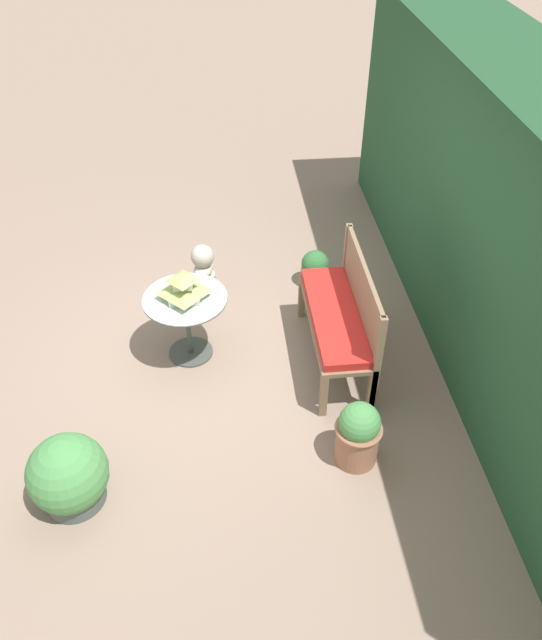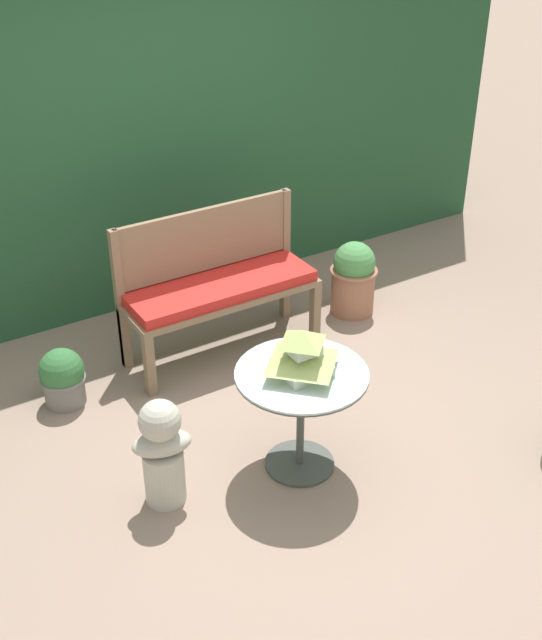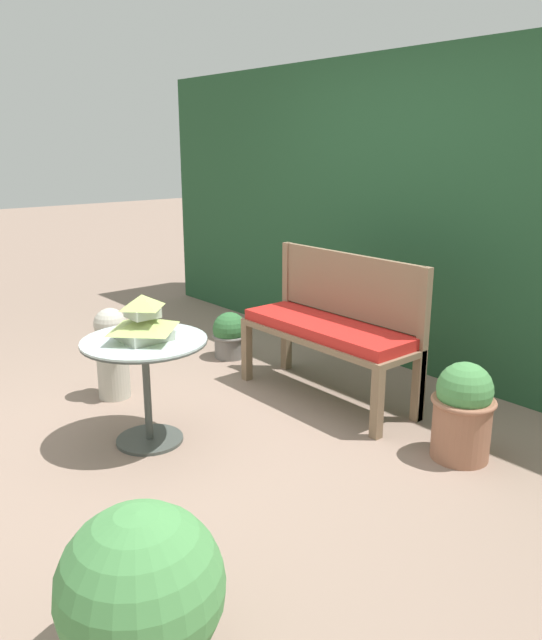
{
  "view_description": "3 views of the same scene",
  "coord_description": "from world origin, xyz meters",
  "px_view_note": "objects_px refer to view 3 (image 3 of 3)",
  "views": [
    {
      "loc": [
        4.04,
        0.02,
        3.91
      ],
      "look_at": [
        0.09,
        0.42,
        0.53
      ],
      "focal_mm": 35.0,
      "sensor_mm": 36.0,
      "label": 1
    },
    {
      "loc": [
        -2.13,
        -3.19,
        3.06
      ],
      "look_at": [
        0.19,
        0.55,
        0.43
      ],
      "focal_mm": 45.0,
      "sensor_mm": 36.0,
      "label": 2
    },
    {
      "loc": [
        2.93,
        -1.92,
        1.71
      ],
      "look_at": [
        0.04,
        0.5,
        0.65
      ],
      "focal_mm": 35.0,
      "sensor_mm": 36.0,
      "label": 3
    }
  ],
  "objects_px": {
    "garden_bust": "(112,352)",
    "pagoda_birdhouse": "(143,320)",
    "patio_table": "(145,362)",
    "potted_plant_path_edge": "(463,411)",
    "potted_plant_patio_mid": "(142,597)",
    "garden_bench": "(326,334)",
    "potted_plant_hedge_corner": "(230,335)"
  },
  "relations": [
    {
      "from": "potted_plant_hedge_corner",
      "to": "potted_plant_path_edge",
      "type": "height_order",
      "value": "potted_plant_path_edge"
    },
    {
      "from": "garden_bench",
      "to": "potted_plant_path_edge",
      "type": "bearing_deg",
      "value": -0.95
    },
    {
      "from": "garden_bench",
      "to": "garden_bust",
      "type": "bearing_deg",
      "value": -131.03
    },
    {
      "from": "garden_bust",
      "to": "potted_plant_path_edge",
      "type": "relative_size",
      "value": 1.13
    },
    {
      "from": "garden_bench",
      "to": "pagoda_birdhouse",
      "type": "distance_m",
      "value": 1.31
    },
    {
      "from": "pagoda_birdhouse",
      "to": "potted_plant_path_edge",
      "type": "xyz_separation_m",
      "value": [
        1.3,
        1.25,
        -0.47
      ]
    },
    {
      "from": "potted_plant_patio_mid",
      "to": "potted_plant_path_edge",
      "type": "bearing_deg",
      "value": 94.16
    },
    {
      "from": "pagoda_birdhouse",
      "to": "potted_plant_hedge_corner",
      "type": "relative_size",
      "value": 0.9
    },
    {
      "from": "garden_bench",
      "to": "potted_plant_hedge_corner",
      "type": "relative_size",
      "value": 3.47
    },
    {
      "from": "potted_plant_hedge_corner",
      "to": "patio_table",
      "type": "bearing_deg",
      "value": -53.99
    },
    {
      "from": "potted_plant_patio_mid",
      "to": "pagoda_birdhouse",
      "type": "bearing_deg",
      "value": 150.2
    },
    {
      "from": "patio_table",
      "to": "potted_plant_patio_mid",
      "type": "relative_size",
      "value": 1.24
    },
    {
      "from": "garden_bust",
      "to": "potted_plant_path_edge",
      "type": "bearing_deg",
      "value": 43.29
    },
    {
      "from": "patio_table",
      "to": "garden_bust",
      "type": "distance_m",
      "value": 0.8
    },
    {
      "from": "garden_bust",
      "to": "potted_plant_path_edge",
      "type": "distance_m",
      "value": 2.34
    },
    {
      "from": "potted_plant_hedge_corner",
      "to": "garden_bench",
      "type": "bearing_deg",
      "value": -0.63
    },
    {
      "from": "potted_plant_patio_mid",
      "to": "potted_plant_hedge_corner",
      "type": "bearing_deg",
      "value": 138.46
    },
    {
      "from": "garden_bust",
      "to": "pagoda_birdhouse",
      "type": "bearing_deg",
      "value": 4.0
    },
    {
      "from": "garden_bench",
      "to": "patio_table",
      "type": "height_order",
      "value": "patio_table"
    },
    {
      "from": "garden_bench",
      "to": "patio_table",
      "type": "xyz_separation_m",
      "value": [
        -0.2,
        -1.27,
        0.04
      ]
    },
    {
      "from": "garden_bench",
      "to": "pagoda_birdhouse",
      "type": "bearing_deg",
      "value": -99.15
    },
    {
      "from": "potted_plant_patio_mid",
      "to": "patio_table",
      "type": "bearing_deg",
      "value": 150.2
    },
    {
      "from": "potted_plant_path_edge",
      "to": "garden_bench",
      "type": "bearing_deg",
      "value": 179.05
    },
    {
      "from": "garden_bust",
      "to": "potted_plant_patio_mid",
      "type": "relative_size",
      "value": 1.1
    },
    {
      "from": "patio_table",
      "to": "potted_plant_path_edge",
      "type": "height_order",
      "value": "patio_table"
    },
    {
      "from": "garden_bench",
      "to": "potted_plant_patio_mid",
      "type": "xyz_separation_m",
      "value": [
        1.25,
        -2.1,
        -0.2
      ]
    },
    {
      "from": "garden_bench",
      "to": "pagoda_birdhouse",
      "type": "xyz_separation_m",
      "value": [
        -0.2,
        -1.27,
        0.28
      ]
    },
    {
      "from": "garden_bench",
      "to": "pagoda_birdhouse",
      "type": "height_order",
      "value": "pagoda_birdhouse"
    },
    {
      "from": "patio_table",
      "to": "pagoda_birdhouse",
      "type": "xyz_separation_m",
      "value": [
        0.0,
        0.0,
        0.25
      ]
    },
    {
      "from": "pagoda_birdhouse",
      "to": "garden_bust",
      "type": "xyz_separation_m",
      "value": [
        -0.76,
        0.15,
        -0.42
      ]
    },
    {
      "from": "patio_table",
      "to": "potted_plant_patio_mid",
      "type": "bearing_deg",
      "value": -29.8
    },
    {
      "from": "garden_bust",
      "to": "patio_table",
      "type": "bearing_deg",
      "value": 4.0
    }
  ]
}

